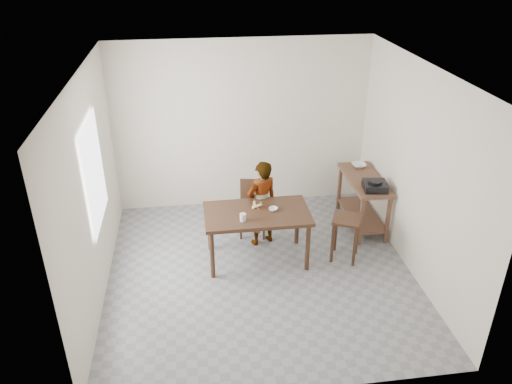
{
  "coord_description": "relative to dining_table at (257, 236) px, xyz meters",
  "views": [
    {
      "loc": [
        -0.8,
        -5.38,
        4.04
      ],
      "look_at": [
        0.0,
        0.4,
        1.0
      ],
      "focal_mm": 35.0,
      "sensor_mm": 36.0,
      "label": 1
    }
  ],
  "objects": [
    {
      "name": "gas_burner",
      "position": [
        1.74,
        0.33,
        0.48
      ],
      "size": [
        0.37,
        0.37,
        0.11
      ],
      "primitive_type": "cube",
      "rotation": [
        0.0,
        0.0,
        -0.14
      ],
      "color": "black",
      "rests_on": "prep_counter"
    },
    {
      "name": "child",
      "position": [
        0.13,
        0.42,
        0.27
      ],
      "size": [
        0.55,
        0.47,
        1.29
      ],
      "primitive_type": "imported",
      "rotation": [
        0.0,
        0.0,
        3.54
      ],
      "color": "white",
      "rests_on": "floor"
    },
    {
      "name": "banana",
      "position": [
        0.02,
        0.12,
        0.4
      ],
      "size": [
        0.19,
        0.16,
        0.06
      ],
      "primitive_type": null,
      "rotation": [
        0.0,
        0.0,
        0.38
      ],
      "color": "yellow",
      "rests_on": "dining_table"
    },
    {
      "name": "ceiling",
      "position": [
        0.0,
        -0.3,
        2.35
      ],
      "size": [
        4.0,
        4.0,
        0.04
      ],
      "primitive_type": "cube",
      "color": "white",
      "rests_on": "wall_back"
    },
    {
      "name": "floor",
      "position": [
        0.0,
        -0.3,
        -0.4
      ],
      "size": [
        4.0,
        4.0,
        0.04
      ],
      "primitive_type": "cube",
      "color": "gray",
      "rests_on": "ground"
    },
    {
      "name": "wall_left",
      "position": [
        -2.02,
        -0.3,
        0.98
      ],
      "size": [
        0.04,
        4.0,
        2.7
      ],
      "primitive_type": "cube",
      "color": "silver",
      "rests_on": "ground"
    },
    {
      "name": "small_bowl",
      "position": [
        0.22,
        0.02,
        0.39
      ],
      "size": [
        0.14,
        0.14,
        0.04
      ],
      "primitive_type": "imported",
      "rotation": [
        0.0,
        0.0,
        0.19
      ],
      "color": "white",
      "rests_on": "dining_table"
    },
    {
      "name": "window_pane",
      "position": [
        -1.97,
        -0.1,
        1.12
      ],
      "size": [
        0.02,
        1.1,
        1.3
      ],
      "primitive_type": "cube",
      "color": "white",
      "rests_on": "wall_left"
    },
    {
      "name": "wall_back",
      "position": [
        0.0,
        1.72,
        0.98
      ],
      "size": [
        4.0,
        0.04,
        2.7
      ],
      "primitive_type": "cube",
      "color": "silver",
      "rests_on": "ground"
    },
    {
      "name": "prep_counter",
      "position": [
        1.72,
        0.7,
        0.03
      ],
      "size": [
        0.5,
        1.2,
        0.8
      ],
      "primitive_type": null,
      "color": "brown",
      "rests_on": "floor"
    },
    {
      "name": "wall_right",
      "position": [
        2.02,
        -0.3,
        0.98
      ],
      "size": [
        0.04,
        4.0,
        2.7
      ],
      "primitive_type": "cube",
      "color": "silver",
      "rests_on": "ground"
    },
    {
      "name": "dining_table",
      "position": [
        0.0,
        0.0,
        0.0
      ],
      "size": [
        1.4,
        0.8,
        0.75
      ],
      "primitive_type": null,
      "color": "#3A2315",
      "rests_on": "floor"
    },
    {
      "name": "stool",
      "position": [
        1.2,
        -0.13,
        -0.05
      ],
      "size": [
        0.48,
        0.48,
        0.64
      ],
      "primitive_type": null,
      "rotation": [
        0.0,
        0.0,
        -0.43
      ],
      "color": "#3A2315",
      "rests_on": "floor"
    },
    {
      "name": "wall_front",
      "position": [
        0.0,
        -2.32,
        0.98
      ],
      "size": [
        4.0,
        0.04,
        2.7
      ],
      "primitive_type": "cube",
      "color": "silver",
      "rests_on": "ground"
    },
    {
      "name": "glass_tumbler",
      "position": [
        -0.21,
        -0.19,
        0.43
      ],
      "size": [
        0.1,
        0.1,
        0.1
      ],
      "primitive_type": "cylinder",
      "rotation": [
        0.0,
        0.0,
        -0.32
      ],
      "color": "silver",
      "rests_on": "dining_table"
    },
    {
      "name": "dining_chair",
      "position": [
        0.03,
        0.68,
        0.03
      ],
      "size": [
        0.46,
        0.46,
        0.82
      ],
      "primitive_type": null,
      "rotation": [
        0.0,
        0.0,
        -0.19
      ],
      "color": "#3A2315",
      "rests_on": "floor"
    },
    {
      "name": "serving_bowl",
      "position": [
        1.76,
        1.1,
        0.45
      ],
      "size": [
        0.22,
        0.22,
        0.05
      ],
      "primitive_type": "imported",
      "rotation": [
        0.0,
        0.0,
        -0.0
      ],
      "color": "white",
      "rests_on": "prep_counter"
    }
  ]
}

